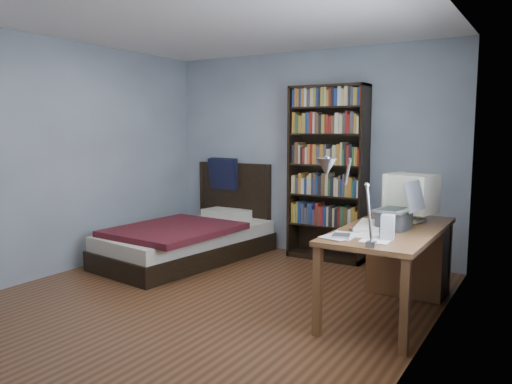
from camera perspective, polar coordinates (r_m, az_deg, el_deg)
room at (r=4.40m, az=-5.59°, el=3.27°), size 4.20×4.24×2.50m
desk at (r=4.83m, az=16.60°, el=-6.70°), size 0.75×1.63×0.73m
crt_monitor at (r=4.68m, az=17.32°, el=-0.25°), size 0.44×0.41×0.43m
laptop at (r=4.26m, az=15.74°, el=-2.66°), size 0.36×0.36×0.41m
desk_lamp at (r=3.20m, az=8.97°, el=1.75°), size 0.25×0.55×0.65m
keyboard at (r=4.29m, az=12.81°, el=-3.80°), size 0.27×0.51×0.05m
speaker at (r=3.86m, az=14.81°, el=-3.93°), size 0.11×0.11×0.19m
soda_can at (r=4.56m, az=14.64°, el=-2.70°), size 0.06×0.06×0.11m
mouse at (r=4.57m, az=15.45°, el=-3.21°), size 0.06×0.11×0.04m
phone_silver at (r=4.15m, az=11.13°, el=-4.21°), size 0.10×0.11×0.02m
phone_grey at (r=3.92m, az=9.81°, el=-4.87°), size 0.07×0.10×0.02m
external_drive at (r=3.85m, az=9.72°, el=-5.03°), size 0.15×0.15×0.03m
bookshelf at (r=5.95m, az=8.16°, el=2.13°), size 0.93×0.30×2.06m
bed at (r=6.09m, az=-7.37°, el=-5.17°), size 1.34×2.26×1.16m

